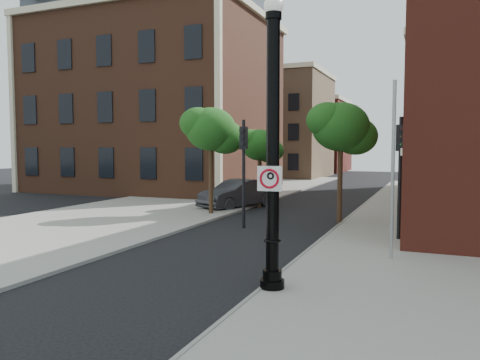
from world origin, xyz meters
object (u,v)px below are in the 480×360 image
at_px(lamppost, 273,159).
at_px(no_parking_sign, 270,178).
at_px(parked_car, 238,194).
at_px(traffic_signal_left, 243,155).
at_px(traffic_signal_right, 400,158).

distance_m(lamppost, no_parking_sign, 0.51).
relative_size(parked_car, traffic_signal_left, 1.06).
bearing_deg(traffic_signal_right, parked_car, 154.77).
relative_size(lamppost, parked_car, 1.42).
height_order(lamppost, traffic_signal_right, lamppost).
bearing_deg(traffic_signal_right, lamppost, -97.46).
distance_m(traffic_signal_left, traffic_signal_right, 6.72).
bearing_deg(lamppost, traffic_signal_right, 72.20).
relative_size(lamppost, traffic_signal_right, 1.52).
height_order(lamppost, parked_car, lamppost).
bearing_deg(traffic_signal_left, no_parking_sign, -66.94).
height_order(lamppost, no_parking_sign, lamppost).
xyz_separation_m(lamppost, traffic_signal_right, (2.50, 7.79, -0.14)).
distance_m(lamppost, traffic_signal_right, 8.18).
distance_m(parked_car, traffic_signal_right, 12.04).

